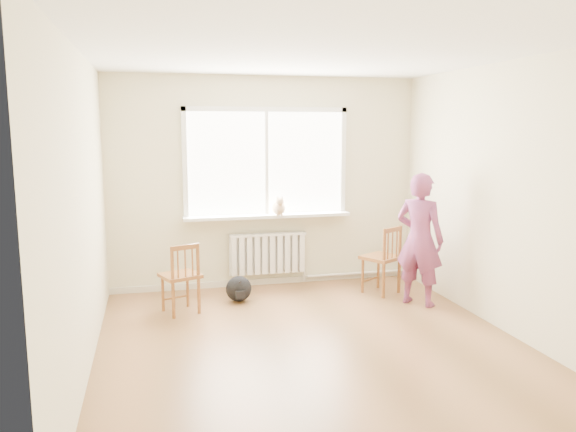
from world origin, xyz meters
TOP-DOWN VIEW (x-y plane):
  - floor at (0.00, 0.00)m, footprint 4.50×4.50m
  - ceiling at (0.00, 0.00)m, footprint 4.50×4.50m
  - back_wall at (0.00, 2.25)m, footprint 4.00×0.01m
  - window at (0.00, 2.22)m, footprint 2.12×0.05m
  - windowsill at (0.00, 2.14)m, footprint 2.15×0.22m
  - radiator at (0.00, 2.16)m, footprint 1.00×0.12m
  - heating_pipe at (1.25, 2.19)m, footprint 1.40×0.04m
  - baseboard at (0.00, 2.23)m, footprint 4.00×0.03m
  - chair_left at (-1.15, 1.30)m, footprint 0.50×0.49m
  - chair_right at (1.34, 1.48)m, footprint 0.57×0.56m
  - person at (1.55, 0.98)m, footprint 0.65×0.67m
  - cat at (0.12, 2.05)m, footprint 0.19×0.39m
  - backpack at (-0.47, 1.58)m, footprint 0.36×0.30m

SIDE VIEW (x-z plane):
  - floor at x=0.00m, z-range 0.00..0.00m
  - baseboard at x=0.00m, z-range 0.00..0.08m
  - heating_pipe at x=1.25m, z-range 0.06..0.10m
  - backpack at x=-0.47m, z-range 0.00..0.31m
  - chair_left at x=-1.15m, z-range 0.00..0.80m
  - chair_right at x=1.34m, z-range 0.00..0.86m
  - radiator at x=0.00m, z-range 0.16..0.71m
  - person at x=1.55m, z-range 0.00..1.55m
  - windowsill at x=0.00m, z-range 0.91..0.95m
  - cat at x=0.12m, z-range 0.93..1.19m
  - back_wall at x=0.00m, z-range 0.00..2.70m
  - window at x=0.00m, z-range 0.95..2.37m
  - ceiling at x=0.00m, z-range 2.70..2.70m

